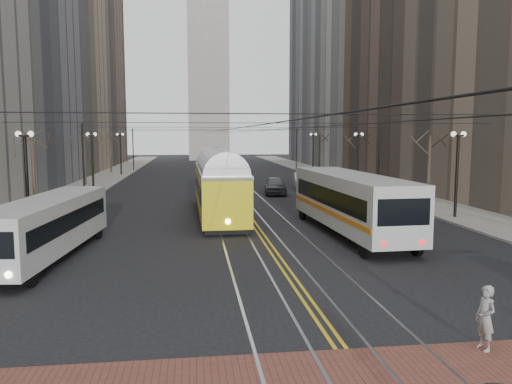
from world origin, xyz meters
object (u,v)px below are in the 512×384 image
object	(u,v)px
streetcar	(219,190)
rear_bus	(350,205)
cargo_van	(386,203)
sedan_silver	(303,181)
pedestrian_b	(486,318)
sedan_grey	(275,185)
transit_bus	(48,229)

from	to	relation	value
streetcar	rear_bus	bearing A→B (deg)	-48.08
cargo_van	sedan_silver	xyz separation A→B (m)	(-0.91, 20.17, -0.41)
streetcar	pedestrian_b	world-z (taller)	streetcar
sedan_grey	rear_bus	bearing A→B (deg)	-80.22
transit_bus	pedestrian_b	bearing A→B (deg)	-33.84
rear_bus	sedan_grey	xyz separation A→B (m)	(-1.00, 19.63, -0.88)
streetcar	sedan_grey	bearing A→B (deg)	62.51
transit_bus	streetcar	world-z (taller)	streetcar
streetcar	pedestrian_b	xyz separation A→B (m)	(5.78, -22.98, -0.92)
cargo_van	sedan_silver	distance (m)	20.20
rear_bus	transit_bus	bearing A→B (deg)	-169.32
streetcar	pedestrian_b	distance (m)	23.72
transit_bus	rear_bus	world-z (taller)	rear_bus
transit_bus	rear_bus	size ratio (longest dim) A/B	0.84
streetcar	cargo_van	xyz separation A→B (m)	(10.52, -4.31, -0.54)
sedan_silver	rear_bus	bearing A→B (deg)	-88.49
transit_bus	cargo_van	distance (m)	20.16
streetcar	rear_bus	size ratio (longest dim) A/B	1.16
rear_bus	sedan_grey	bearing A→B (deg)	90.30
pedestrian_b	rear_bus	bearing A→B (deg)	169.25
cargo_van	sedan_grey	size ratio (longest dim) A/B	1.16
sedan_silver	sedan_grey	bearing A→B (deg)	-124.97
transit_bus	rear_bus	distance (m)	15.87
streetcar	sedan_grey	distance (m)	13.47
streetcar	cargo_van	size ratio (longest dim) A/B	2.68
transit_bus	sedan_grey	size ratio (longest dim) A/B	2.25
transit_bus	cargo_van	world-z (taller)	transit_bus
pedestrian_b	sedan_silver	bearing A→B (deg)	168.31
rear_bus	sedan_silver	world-z (taller)	rear_bus
sedan_grey	sedan_silver	size ratio (longest dim) A/B	0.95
cargo_van	pedestrian_b	world-z (taller)	cargo_van
streetcar	transit_bus	bearing A→B (deg)	-127.43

